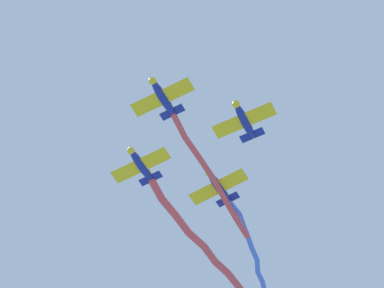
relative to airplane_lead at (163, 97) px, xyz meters
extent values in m
ellipsoid|color=navy|center=(-0.11, -0.06, -0.01)|extent=(4.81, 3.49, 1.02)
sphere|color=yellow|center=(1.93, 1.18, -0.01)|extent=(1.20, 1.20, 0.87)
ellipsoid|color=black|center=(0.43, 0.26, 0.37)|extent=(1.42, 1.24, 0.55)
cube|color=yellow|center=(0.04, 0.02, -0.15)|extent=(5.27, 7.10, 0.14)
cube|color=navy|center=(-1.90, -1.16, 0.08)|extent=(2.30, 2.93, 0.11)
cube|color=yellow|center=(-1.81, -1.11, 0.61)|extent=(1.04, 0.71, 1.41)
cylinder|color=#DB4C4C|center=(-3.49, -2.30, -0.07)|extent=(2.91, 2.40, 0.69)
cylinder|color=#DB4C4C|center=(-6.09, -3.88, -0.28)|extent=(3.08, 1.94, 1.12)
cylinder|color=#DB4C4C|center=(-8.72, -5.24, -0.61)|extent=(2.97, 1.99, 0.97)
cylinder|color=#DB4C4C|center=(-11.36, -6.83, -0.74)|extent=(3.07, 2.36, 0.69)
cylinder|color=#DB4C4C|center=(-13.99, -8.51, -0.91)|extent=(3.02, 2.17, 1.06)
cylinder|color=#DB4C4C|center=(-16.49, -9.96, -1.35)|extent=(2.87, 1.91, 1.27)
sphere|color=#DB4C4C|center=(-2.24, -1.37, -0.07)|extent=(0.68, 0.68, 0.68)
sphere|color=#DB4C4C|center=(-4.75, -3.22, -0.07)|extent=(0.68, 0.68, 0.68)
sphere|color=#DB4C4C|center=(-7.43, -4.55, -0.48)|extent=(0.68, 0.68, 0.68)
sphere|color=#DB4C4C|center=(-10.01, -5.93, -0.74)|extent=(0.68, 0.68, 0.68)
sphere|color=#DB4C4C|center=(-12.70, -7.72, -0.74)|extent=(0.68, 0.68, 0.68)
sphere|color=#DB4C4C|center=(-15.28, -9.30, -1.08)|extent=(0.68, 0.68, 0.68)
sphere|color=#DB4C4C|center=(-17.70, -10.61, -1.61)|extent=(0.68, 0.68, 0.68)
ellipsoid|color=navy|center=(-9.37, 2.21, -0.41)|extent=(4.74, 3.63, 1.02)
sphere|color=yellow|center=(-7.38, 3.53, -0.41)|extent=(1.21, 1.21, 0.87)
ellipsoid|color=black|center=(-8.85, 2.55, -0.03)|extent=(1.42, 1.26, 0.55)
cube|color=yellow|center=(-9.23, 2.30, -0.55)|extent=(5.45, 7.01, 0.14)
cube|color=navy|center=(-11.12, 1.04, -0.32)|extent=(2.37, 2.90, 0.11)
cube|color=yellow|center=(-11.04, 1.10, 0.21)|extent=(1.02, 0.74, 1.41)
ellipsoid|color=navy|center=(-2.38, -9.33, 0.29)|extent=(4.83, 3.43, 1.02)
sphere|color=yellow|center=(-0.32, -8.11, 0.29)|extent=(1.19, 1.19, 0.87)
ellipsoid|color=black|center=(-1.84, -9.01, 0.67)|extent=(1.43, 1.23, 0.55)
cube|color=yellow|center=(-2.23, -9.24, 0.15)|extent=(5.18, 7.14, 0.14)
cube|color=navy|center=(-4.19, -10.40, 0.38)|extent=(2.27, 2.94, 0.11)
cube|color=yellow|center=(-4.10, -10.35, 0.91)|extent=(1.05, 0.70, 1.41)
cylinder|color=#DB4C4C|center=(-5.67, -11.50, 0.37)|extent=(2.94, 2.51, 1.26)
cylinder|color=#DB4C4C|center=(-8.18, -13.11, 0.61)|extent=(3.25, 2.26, 1.14)
cylinder|color=#DB4C4C|center=(-10.85, -14.50, 0.61)|extent=(3.06, 2.15, 1.13)
cylinder|color=#DB4C4C|center=(-13.63, -15.72, 0.63)|extent=(3.37, 1.96, 1.16)
cylinder|color=#DB4C4C|center=(-16.35, -16.99, 0.80)|extent=(2.98, 2.24, 1.08)
cylinder|color=#DB4C4C|center=(-18.83, -18.23, 1.04)|extent=(2.97, 1.87, 1.29)
cylinder|color=#DB4C4C|center=(-21.39, -19.46, 1.35)|extent=(3.13, 2.24, 1.24)
sphere|color=#DB4C4C|center=(-4.53, -10.61, 0.23)|extent=(0.92, 0.92, 0.92)
sphere|color=#DB4C4C|center=(-6.80, -12.39, 0.51)|extent=(0.92, 0.92, 0.92)
sphere|color=#DB4C4C|center=(-9.56, -13.83, 0.70)|extent=(0.92, 0.92, 0.92)
sphere|color=#DB4C4C|center=(-12.13, -15.17, 0.52)|extent=(0.92, 0.92, 0.92)
sphere|color=#DB4C4C|center=(-15.12, -16.26, 0.74)|extent=(0.92, 0.92, 0.92)
sphere|color=#DB4C4C|center=(-17.58, -17.72, 0.87)|extent=(0.92, 0.92, 0.92)
sphere|color=#DB4C4C|center=(-20.09, -18.74, 1.21)|extent=(0.92, 0.92, 0.92)
sphere|color=#DB4C4C|center=(-22.68, -20.18, 1.49)|extent=(0.92, 0.92, 0.92)
ellipsoid|color=navy|center=(-11.64, -7.06, -0.21)|extent=(4.89, 3.29, 1.02)
sphere|color=yellow|center=(-9.54, -5.92, -0.21)|extent=(1.18, 1.18, 0.87)
ellipsoid|color=black|center=(-11.09, -6.76, 0.17)|extent=(1.43, 1.20, 0.55)
cube|color=yellow|center=(-11.49, -6.98, -0.35)|extent=(4.97, 7.22, 0.14)
cube|color=navy|center=(-13.49, -8.06, -0.12)|extent=(2.20, 2.96, 0.11)
cube|color=yellow|center=(-13.40, -8.01, 0.41)|extent=(1.07, 0.66, 1.41)
cylinder|color=#4C75DB|center=(-14.83, -8.70, -0.28)|extent=(2.24, 1.48, 0.68)
cylinder|color=#4C75DB|center=(-16.63, -9.92, -0.12)|extent=(2.21, 2.03, 1.09)
cylinder|color=#4C75DB|center=(-18.22, -11.41, 0.27)|extent=(2.14, 1.90, 1.16)
cylinder|color=#4C75DB|center=(-19.76, -12.87, 0.79)|extent=(2.19, 2.00, 1.39)
cylinder|color=#4C75DB|center=(-21.36, -14.30, 1.15)|extent=(2.11, 1.85, 0.77)
cylinder|color=#4C75DB|center=(-22.88, -15.92, 1.39)|extent=(2.04, 2.30, 1.15)
cylinder|color=#4C75DB|center=(-24.42, -17.60, 1.85)|extent=(2.30, 1.95, 1.27)
cylinder|color=#4C75DB|center=(-25.99, -19.08, 2.21)|extent=(1.97, 1.96, 0.89)
sphere|color=#4C75DB|center=(-13.84, -8.25, -0.27)|extent=(0.65, 0.65, 0.65)
sphere|color=#4C75DB|center=(-15.81, -9.14, -0.30)|extent=(0.65, 0.65, 0.65)
sphere|color=#4C75DB|center=(-17.44, -10.70, 0.06)|extent=(0.65, 0.65, 0.65)
sphere|color=#4C75DB|center=(-18.99, -12.11, 0.48)|extent=(0.65, 0.65, 0.65)
sphere|color=#4C75DB|center=(-20.53, -13.63, 1.10)|extent=(0.65, 0.65, 0.65)
sphere|color=#4C75DB|center=(-22.20, -14.97, 1.20)|extent=(0.65, 0.65, 0.65)
sphere|color=#4C75DB|center=(-23.56, -16.88, 1.58)|extent=(0.65, 0.65, 0.65)
sphere|color=#4C75DB|center=(-25.28, -18.32, 2.12)|extent=(0.65, 0.65, 0.65)
camera|label=1|loc=(18.00, 37.24, -78.58)|focal=74.74mm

